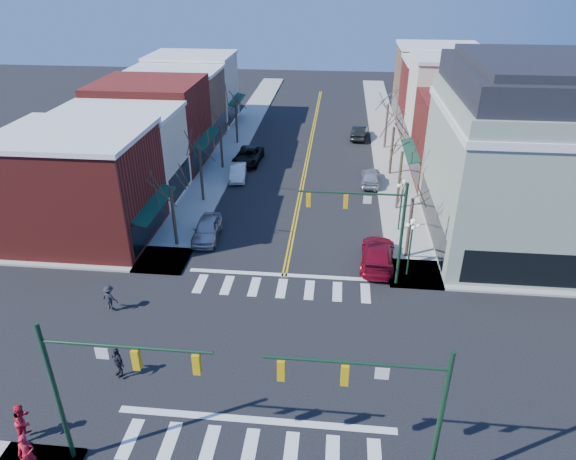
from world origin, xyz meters
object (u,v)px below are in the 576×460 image
(car_left_mid, at_px, (238,172))
(victorian_corner, at_px, (528,156))
(car_left_far, at_px, (248,156))
(lamppost_corner, at_px, (411,238))
(pedestrian_dark_a, at_px, (118,362))
(car_right_far, at_px, (359,132))
(car_left_near, at_px, (207,229))
(pedestrian_red_a, at_px, (27,454))
(car_right_mid, at_px, (371,177))
(car_right_near, at_px, (378,254))
(pedestrian_dark_b, at_px, (110,297))
(pedestrian_red_b, at_px, (23,421))
(lamppost_midblock, at_px, (402,197))

(car_left_mid, bearing_deg, victorian_corner, -30.79)
(car_left_far, bearing_deg, lamppost_corner, -51.95)
(pedestrian_dark_a, bearing_deg, car_left_mid, 123.92)
(lamppost_corner, distance_m, car_right_far, 30.03)
(car_left_near, distance_m, pedestrian_red_a, 20.74)
(car_left_mid, height_order, pedestrian_red_a, pedestrian_red_a)
(car_left_mid, relative_size, car_right_mid, 0.93)
(car_left_mid, xyz_separation_m, car_right_near, (12.60, -14.53, 0.12))
(lamppost_corner, bearing_deg, car_left_near, 165.11)
(car_left_near, height_order, car_right_mid, car_left_near)
(car_right_far, relative_size, pedestrian_dark_a, 2.69)
(lamppost_corner, distance_m, pedestrian_dark_b, 19.17)
(car_right_near, distance_m, pedestrian_red_a, 23.58)
(car_right_mid, xyz_separation_m, pedestrian_dark_a, (-13.70, -26.95, 0.25))
(victorian_corner, bearing_deg, lamppost_corner, -144.14)
(pedestrian_red_b, relative_size, pedestrian_dark_a, 1.07)
(pedestrian_red_a, height_order, pedestrian_dark_a, pedestrian_red_a)
(lamppost_corner, height_order, car_left_near, lamppost_corner)
(lamppost_midblock, distance_m, car_left_far, 20.01)
(car_left_near, relative_size, pedestrian_red_b, 2.52)
(car_left_mid, height_order, pedestrian_dark_b, pedestrian_dark_b)
(victorian_corner, distance_m, pedestrian_red_a, 34.45)
(lamppost_corner, relative_size, pedestrian_dark_b, 2.69)
(lamppost_midblock, height_order, car_left_far, lamppost_midblock)
(car_right_mid, relative_size, pedestrian_red_b, 2.43)
(car_left_mid, distance_m, pedestrian_dark_b, 21.93)
(lamppost_corner, distance_m, lamppost_midblock, 6.50)
(pedestrian_red_b, height_order, pedestrian_dark_b, pedestrian_red_b)
(car_left_near, relative_size, car_right_far, 1.00)
(pedestrian_red_a, xyz_separation_m, pedestrian_red_b, (-1.12, 1.60, -0.03))
(car_left_mid, height_order, car_right_mid, car_right_mid)
(lamppost_midblock, height_order, car_left_near, lamppost_midblock)
(car_left_far, distance_m, pedestrian_red_a, 37.16)
(car_left_near, distance_m, car_right_near, 12.93)
(car_right_far, distance_m, pedestrian_dark_b, 38.82)
(car_left_mid, bearing_deg, car_right_mid, -7.40)
(victorian_corner, xyz_separation_m, car_left_near, (-22.90, -2.12, -5.87))
(victorian_corner, distance_m, pedestrian_red_b, 34.28)
(lamppost_corner, distance_m, car_left_near, 15.26)
(car_left_near, xyz_separation_m, car_left_mid, (0.09, 12.05, -0.10))
(pedestrian_dark_a, bearing_deg, car_right_mid, 99.07)
(car_right_far, bearing_deg, car_left_near, 72.69)
(victorian_corner, height_order, pedestrian_dark_b, victorian_corner)
(lamppost_midblock, xyz_separation_m, car_left_far, (-14.27, 13.85, -2.20))
(car_right_near, bearing_deg, pedestrian_dark_b, 28.14)
(car_left_near, height_order, car_right_near, car_right_near)
(lamppost_midblock, xyz_separation_m, pedestrian_dark_a, (-15.50, -17.55, -1.95))
(car_right_near, bearing_deg, victorian_corner, -151.15)
(lamppost_corner, relative_size, car_left_mid, 1.04)
(car_left_mid, distance_m, pedestrian_red_b, 31.25)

